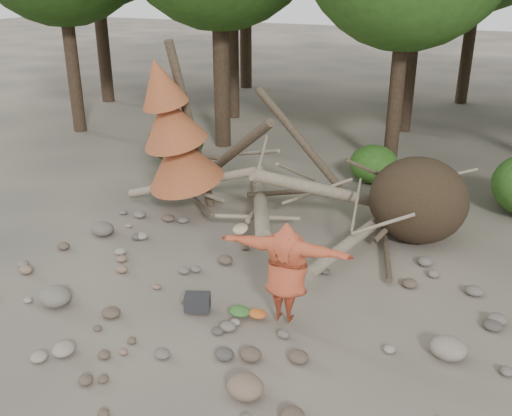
% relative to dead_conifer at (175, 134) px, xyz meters
% --- Properties ---
extents(ground, '(120.00, 120.00, 0.00)m').
position_rel_dead_conifer_xyz_m(ground, '(3.12, -3.37, -2.11)').
color(ground, '#514C44').
rests_on(ground, ground).
extents(deadfall_pile, '(8.55, 5.24, 3.30)m').
position_rel_dead_conifer_xyz_m(deadfall_pile, '(5.13, 0.87, -1.16)').
color(deadfall_pile, '#332619').
rests_on(deadfall_pile, ground).
extents(dead_conifer, '(2.06, 2.16, 4.35)m').
position_rel_dead_conifer_xyz_m(dead_conifer, '(0.00, 0.00, 0.00)').
color(dead_conifer, '#4C3F30').
rests_on(dead_conifer, ground).
extents(bush_left, '(1.80, 1.80, 1.44)m').
position_rel_dead_conifer_xyz_m(bush_left, '(-2.38, 3.83, -1.39)').
color(bush_left, '#214713').
rests_on(bush_left, ground).
extents(bush_mid, '(1.40, 1.40, 1.12)m').
position_rel_dead_conifer_xyz_m(bush_mid, '(3.92, 4.43, -1.55)').
color(bush_mid, '#2C5A1A').
rests_on(bush_mid, ground).
extents(frisbee_thrower, '(2.31, 0.76, 1.85)m').
position_rel_dead_conifer_xyz_m(frisbee_thrower, '(4.23, -3.39, -1.10)').
color(frisbee_thrower, '#A94226').
rests_on(frisbee_thrower, ground).
extents(backpack, '(0.53, 0.45, 0.30)m').
position_rel_dead_conifer_xyz_m(backpack, '(2.67, -3.74, -1.96)').
color(backpack, black).
rests_on(backpack, ground).
extents(cloth_green, '(0.40, 0.33, 0.15)m').
position_rel_dead_conifer_xyz_m(cloth_green, '(3.43, -3.58, -2.04)').
color(cloth_green, '#356528').
rests_on(cloth_green, ground).
extents(cloth_orange, '(0.34, 0.28, 0.12)m').
position_rel_dead_conifer_xyz_m(cloth_orange, '(3.75, -3.50, -2.05)').
color(cloth_orange, '#BB5520').
rests_on(cloth_orange, ground).
extents(boulder_front_left, '(0.62, 0.56, 0.37)m').
position_rel_dead_conifer_xyz_m(boulder_front_left, '(0.14, -4.60, -1.93)').
color(boulder_front_left, '#696357').
rests_on(boulder_front_left, ground).
extents(boulder_front_right, '(0.55, 0.50, 0.33)m').
position_rel_dead_conifer_xyz_m(boulder_front_right, '(4.40, -5.40, -1.95)').
color(boulder_front_right, brown).
rests_on(boulder_front_right, ground).
extents(boulder_mid_right, '(0.58, 0.52, 0.35)m').
position_rel_dead_conifer_xyz_m(boulder_mid_right, '(6.97, -3.25, -1.94)').
color(boulder_mid_right, gray).
rests_on(boulder_mid_right, ground).
extents(boulder_mid_left, '(0.55, 0.49, 0.33)m').
position_rel_dead_conifer_xyz_m(boulder_mid_left, '(-1.00, -1.78, -1.95)').
color(boulder_mid_left, '#5C544D').
rests_on(boulder_mid_left, ground).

